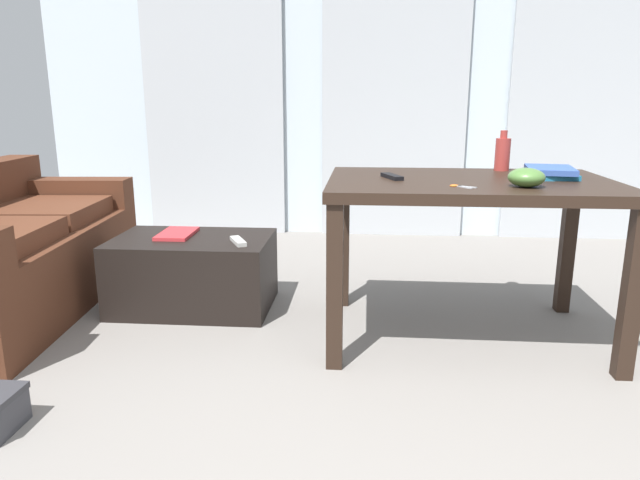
{
  "coord_description": "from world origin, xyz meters",
  "views": [
    {
      "loc": [
        -0.21,
        -1.29,
        1.16
      ],
      "look_at": [
        -0.45,
        1.64,
        0.43
      ],
      "focal_mm": 32.22,
      "sensor_mm": 36.0,
      "label": 1
    }
  ],
  "objects_px": {
    "bowl": "(526,177)",
    "magazine": "(177,234)",
    "craft_table": "(469,201)",
    "book_stack": "(550,172)",
    "tv_remote_primary": "(238,241)",
    "tv_remote_on_table": "(392,176)",
    "coffee_table": "(194,273)",
    "bottle_near": "(502,153)",
    "scissors": "(460,186)",
    "couch": "(4,255)"
  },
  "relations": [
    {
      "from": "bowl",
      "to": "magazine",
      "type": "relative_size",
      "value": 0.52
    },
    {
      "from": "craft_table",
      "to": "book_stack",
      "type": "bearing_deg",
      "value": 12.85
    },
    {
      "from": "craft_table",
      "to": "tv_remote_primary",
      "type": "relative_size",
      "value": 7.3
    },
    {
      "from": "craft_table",
      "to": "magazine",
      "type": "height_order",
      "value": "craft_table"
    },
    {
      "from": "tv_remote_on_table",
      "to": "tv_remote_primary",
      "type": "xyz_separation_m",
      "value": [
        -0.8,
        0.19,
        -0.38
      ]
    },
    {
      "from": "coffee_table",
      "to": "tv_remote_primary",
      "type": "xyz_separation_m",
      "value": [
        0.29,
        -0.1,
        0.21
      ]
    },
    {
      "from": "book_stack",
      "to": "tv_remote_on_table",
      "type": "height_order",
      "value": "book_stack"
    },
    {
      "from": "bowl",
      "to": "tv_remote_primary",
      "type": "distance_m",
      "value": 1.48
    },
    {
      "from": "bowl",
      "to": "tv_remote_primary",
      "type": "relative_size",
      "value": 0.85
    },
    {
      "from": "bottle_near",
      "to": "tv_remote_on_table",
      "type": "distance_m",
      "value": 0.69
    },
    {
      "from": "tv_remote_primary",
      "to": "coffee_table",
      "type": "bearing_deg",
      "value": 133.92
    },
    {
      "from": "book_stack",
      "to": "tv_remote_primary",
      "type": "height_order",
      "value": "book_stack"
    },
    {
      "from": "book_stack",
      "to": "magazine",
      "type": "distance_m",
      "value": 2.0
    },
    {
      "from": "bottle_near",
      "to": "scissors",
      "type": "relative_size",
      "value": 1.93
    },
    {
      "from": "tv_remote_primary",
      "to": "tv_remote_on_table",
      "type": "bearing_deg",
      "value": -39.82
    },
    {
      "from": "couch",
      "to": "scissors",
      "type": "xyz_separation_m",
      "value": [
        2.4,
        -0.41,
        0.47
      ]
    },
    {
      "from": "couch",
      "to": "bowl",
      "type": "bearing_deg",
      "value": -8.27
    },
    {
      "from": "tv_remote_primary",
      "to": "magazine",
      "type": "bearing_deg",
      "value": 132.09
    },
    {
      "from": "couch",
      "to": "bottle_near",
      "type": "bearing_deg",
      "value": 4.1
    },
    {
      "from": "bowl",
      "to": "tv_remote_on_table",
      "type": "xyz_separation_m",
      "value": [
        -0.56,
        0.22,
        -0.03
      ]
    },
    {
      "from": "bowl",
      "to": "magazine",
      "type": "distance_m",
      "value": 1.89
    },
    {
      "from": "bowl",
      "to": "craft_table",
      "type": "bearing_deg",
      "value": 131.28
    },
    {
      "from": "bowl",
      "to": "book_stack",
      "type": "distance_m",
      "value": 0.37
    },
    {
      "from": "couch",
      "to": "bottle_near",
      "type": "relative_size",
      "value": 8.66
    },
    {
      "from": "couch",
      "to": "bowl",
      "type": "height_order",
      "value": "bowl"
    },
    {
      "from": "scissors",
      "to": "bowl",
      "type": "bearing_deg",
      "value": 4.19
    },
    {
      "from": "craft_table",
      "to": "tv_remote_on_table",
      "type": "relative_size",
      "value": 7.5
    },
    {
      "from": "coffee_table",
      "to": "craft_table",
      "type": "distance_m",
      "value": 1.56
    },
    {
      "from": "book_stack",
      "to": "scissors",
      "type": "xyz_separation_m",
      "value": [
        -0.48,
        -0.33,
        -0.02
      ]
    },
    {
      "from": "bottle_near",
      "to": "tv_remote_on_table",
      "type": "height_order",
      "value": "bottle_near"
    },
    {
      "from": "book_stack",
      "to": "magazine",
      "type": "relative_size",
      "value": 1.08
    },
    {
      "from": "bottle_near",
      "to": "scissors",
      "type": "height_order",
      "value": "bottle_near"
    },
    {
      "from": "bowl",
      "to": "book_stack",
      "type": "height_order",
      "value": "bowl"
    },
    {
      "from": "bottle_near",
      "to": "tv_remote_on_table",
      "type": "bearing_deg",
      "value": -148.53
    },
    {
      "from": "bowl",
      "to": "tv_remote_primary",
      "type": "height_order",
      "value": "bowl"
    },
    {
      "from": "book_stack",
      "to": "tv_remote_on_table",
      "type": "distance_m",
      "value": 0.76
    },
    {
      "from": "couch",
      "to": "coffee_table",
      "type": "bearing_deg",
      "value": 7.01
    },
    {
      "from": "bowl",
      "to": "scissors",
      "type": "height_order",
      "value": "bowl"
    },
    {
      "from": "couch",
      "to": "magazine",
      "type": "distance_m",
      "value": 0.95
    },
    {
      "from": "bottle_near",
      "to": "coffee_table",
      "type": "bearing_deg",
      "value": -177.69
    },
    {
      "from": "couch",
      "to": "magazine",
      "type": "xyz_separation_m",
      "value": [
        0.93,
        0.18,
        0.1
      ]
    },
    {
      "from": "tv_remote_on_table",
      "to": "scissors",
      "type": "height_order",
      "value": "tv_remote_on_table"
    },
    {
      "from": "tv_remote_primary",
      "to": "book_stack",
      "type": "bearing_deg",
      "value": -30.12
    },
    {
      "from": "tv_remote_on_table",
      "to": "magazine",
      "type": "relative_size",
      "value": 0.6
    },
    {
      "from": "couch",
      "to": "coffee_table",
      "type": "relative_size",
      "value": 2.09
    },
    {
      "from": "coffee_table",
      "to": "tv_remote_on_table",
      "type": "xyz_separation_m",
      "value": [
        1.09,
        -0.29,
        0.6
      ]
    },
    {
      "from": "couch",
      "to": "magazine",
      "type": "relative_size",
      "value": 6.14
    },
    {
      "from": "couch",
      "to": "coffee_table",
      "type": "distance_m",
      "value": 1.04
    },
    {
      "from": "coffee_table",
      "to": "tv_remote_primary",
      "type": "bearing_deg",
      "value": -19.66
    },
    {
      "from": "couch",
      "to": "book_stack",
      "type": "distance_m",
      "value": 2.92
    }
  ]
}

